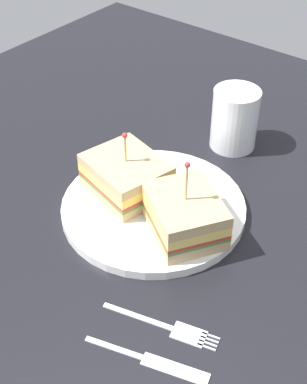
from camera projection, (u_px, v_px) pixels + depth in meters
ground_plane at (154, 216)px, 72.90cm from camera, size 106.82×106.82×2.00cm
plate at (154, 207)px, 71.86cm from camera, size 24.33×24.33×1.25cm
sandwich_half_front at (125, 177)px, 71.86cm from camera, size 12.09×10.82×9.23cm
sandwich_half_back at (185, 215)px, 65.86cm from camera, size 12.59×12.03×10.59cm
drink_glass at (234, 121)px, 81.42cm from camera, size 6.98×6.98×9.35cm
fork at (173, 328)px, 57.59cm from camera, size 13.06×4.57×0.35cm
knife at (153, 361)px, 54.56cm from camera, size 13.13×4.92×0.35cm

